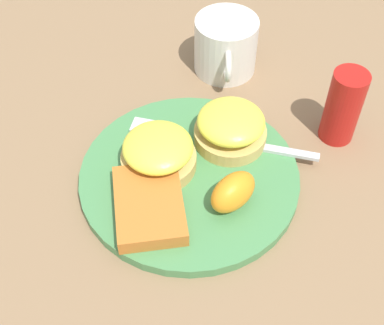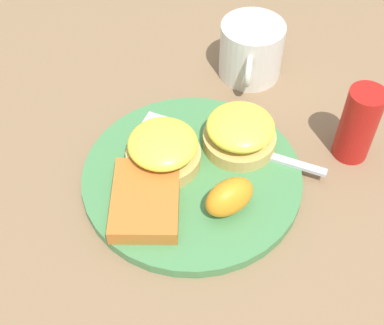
# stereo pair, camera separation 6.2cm
# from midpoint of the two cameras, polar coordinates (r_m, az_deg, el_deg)

# --- Properties ---
(ground_plane) EXTENTS (1.10, 1.10, 0.00)m
(ground_plane) POSITION_cam_midpoint_polar(r_m,az_deg,el_deg) (0.65, -2.74, -2.10)
(ground_plane) COLOR #846647
(plate) EXTENTS (0.26, 0.26, 0.01)m
(plate) POSITION_cam_midpoint_polar(r_m,az_deg,el_deg) (0.64, -2.77, -1.72)
(plate) COLOR #47844C
(plate) RESTS_ON ground_plane
(sandwich_benedict_left) EXTENTS (0.09, 0.09, 0.05)m
(sandwich_benedict_left) POSITION_cam_midpoint_polar(r_m,az_deg,el_deg) (0.65, 1.72, 3.63)
(sandwich_benedict_left) COLOR tan
(sandwich_benedict_left) RESTS_ON plate
(sandwich_benedict_right) EXTENTS (0.09, 0.09, 0.05)m
(sandwich_benedict_right) POSITION_cam_midpoint_polar(r_m,az_deg,el_deg) (0.63, -6.15, 0.87)
(sandwich_benedict_right) COLOR tan
(sandwich_benedict_right) RESTS_ON plate
(hashbrown_patty) EXTENTS (0.12, 0.09, 0.02)m
(hashbrown_patty) POSITION_cam_midpoint_polar(r_m,az_deg,el_deg) (0.60, -7.25, -4.70)
(hashbrown_patty) COLOR #BA6927
(hashbrown_patty) RESTS_ON plate
(orange_wedge) EXTENTS (0.07, 0.07, 0.04)m
(orange_wedge) POSITION_cam_midpoint_polar(r_m,az_deg,el_deg) (0.59, 1.72, -3.34)
(orange_wedge) COLOR orange
(orange_wedge) RESTS_ON plate
(fork) EXTENTS (0.07, 0.24, 0.00)m
(fork) POSITION_cam_midpoint_polar(r_m,az_deg,el_deg) (0.67, -0.41, 2.44)
(fork) COLOR silver
(fork) RESTS_ON plate
(cup) EXTENTS (0.12, 0.09, 0.08)m
(cup) POSITION_cam_midpoint_polar(r_m,az_deg,el_deg) (0.77, 1.51, 12.23)
(cup) COLOR silver
(cup) RESTS_ON ground_plane
(condiment_bottle) EXTENTS (0.04, 0.04, 0.10)m
(condiment_bottle) POSITION_cam_midpoint_polar(r_m,az_deg,el_deg) (0.68, 13.59, 5.67)
(condiment_bottle) COLOR #B21914
(condiment_bottle) RESTS_ON ground_plane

